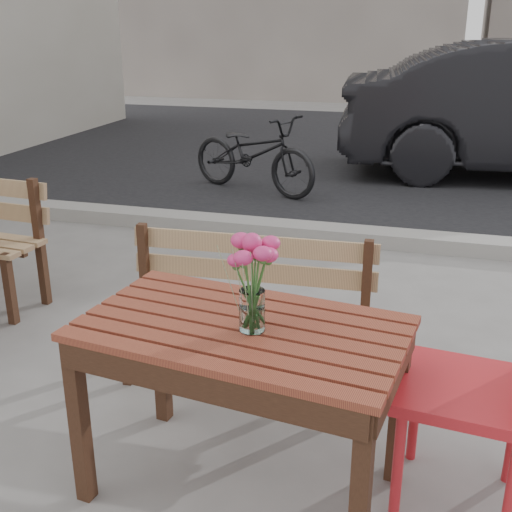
{
  "coord_description": "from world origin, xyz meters",
  "views": [
    {
      "loc": [
        0.62,
        -2.02,
        1.71
      ],
      "look_at": [
        0.07,
        -0.05,
        0.96
      ],
      "focal_mm": 45.0,
      "sensor_mm": 36.0,
      "label": 1
    }
  ],
  "objects_px": {
    "main_table": "(242,354)",
    "main_vase": "(252,271)",
    "bicycle": "(253,153)",
    "red_chair": "(495,378)"
  },
  "relations": [
    {
      "from": "main_vase",
      "to": "bicycle",
      "type": "distance_m",
      "value": 4.71
    },
    {
      "from": "red_chair",
      "to": "main_table",
      "type": "bearing_deg",
      "value": -74.04
    },
    {
      "from": "main_table",
      "to": "bicycle",
      "type": "bearing_deg",
      "value": 113.02
    },
    {
      "from": "main_table",
      "to": "main_vase",
      "type": "height_order",
      "value": "main_vase"
    },
    {
      "from": "red_chair",
      "to": "main_vase",
      "type": "relative_size",
      "value": 2.68
    },
    {
      "from": "main_table",
      "to": "main_vase",
      "type": "relative_size",
      "value": 3.48
    },
    {
      "from": "bicycle",
      "to": "red_chair",
      "type": "bearing_deg",
      "value": -131.88
    },
    {
      "from": "red_chair",
      "to": "bicycle",
      "type": "xyz_separation_m",
      "value": [
        -2.11,
        4.33,
        -0.14
      ]
    },
    {
      "from": "main_vase",
      "to": "bicycle",
      "type": "relative_size",
      "value": 0.23
    },
    {
      "from": "main_table",
      "to": "red_chair",
      "type": "height_order",
      "value": "red_chair"
    }
  ]
}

